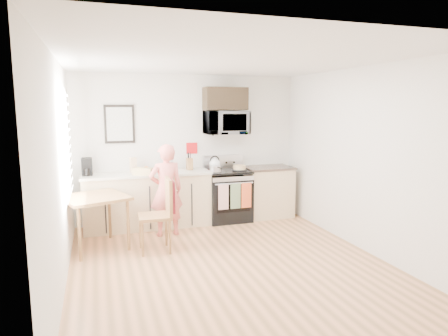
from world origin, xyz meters
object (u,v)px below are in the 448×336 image
object	(u,v)px
microwave	(226,123)
dining_table	(95,202)
cake	(239,168)
person	(166,190)
chair	(165,204)
range	(228,196)

from	to	relation	value
microwave	dining_table	bearing A→B (deg)	-157.61
microwave	cake	distance (m)	0.84
person	cake	world-z (taller)	person
person	chair	bearing A→B (deg)	74.46
cake	range	bearing A→B (deg)	148.92
range	dining_table	bearing A→B (deg)	-159.89
microwave	dining_table	world-z (taller)	microwave
microwave	chair	bearing A→B (deg)	-135.86
chair	cake	xyz separation A→B (m)	(1.52, 1.08, 0.29)
person	dining_table	world-z (taller)	person
range	chair	bearing A→B (deg)	-138.26
range	microwave	bearing A→B (deg)	90.06
microwave	dining_table	distance (m)	2.69
microwave	chair	distance (m)	2.16
microwave	person	world-z (taller)	microwave
range	microwave	xyz separation A→B (m)	(-0.00, 0.10, 1.32)
cake	microwave	bearing A→B (deg)	130.45
person	cake	distance (m)	1.46
range	person	bearing A→B (deg)	-156.39
microwave	cake	size ratio (longest dim) A/B	2.85
dining_table	person	bearing A→B (deg)	16.02
dining_table	chair	size ratio (longest dim) A/B	0.88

